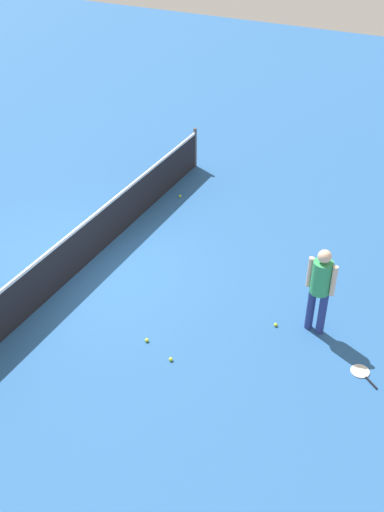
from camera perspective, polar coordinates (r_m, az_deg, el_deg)
name	(u,v)px	position (r m, az deg, el deg)	size (l,w,h in m)	color
ground_plane	(87,264)	(12.55, -9.93, -0.77)	(40.00, 40.00, 0.00)	#265693
court_net	(84,244)	(12.27, -10.16, 1.14)	(10.09, 0.09, 1.07)	#4C4C51
player_near_side	(320,285)	(10.39, 12.03, -2.65)	(0.39, 0.53, 1.70)	navy
tennis_racket_near_player	(361,372)	(10.41, 15.69, -10.53)	(0.50, 0.56, 0.03)	white
tennis_ball_near_player	(147,340)	(10.58, -4.29, -7.94)	(0.07, 0.07, 0.07)	#C6E033
tennis_ball_by_net	(276,325)	(10.95, 7.92, -6.45)	(0.07, 0.07, 0.07)	#C6E033
tennis_ball_midcourt	(171,359)	(10.22, -2.02, -9.73)	(0.07, 0.07, 0.07)	#C6E033
tennis_ball_baseline	(180,196)	(14.70, -1.14, 5.68)	(0.07, 0.07, 0.07)	#C6E033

